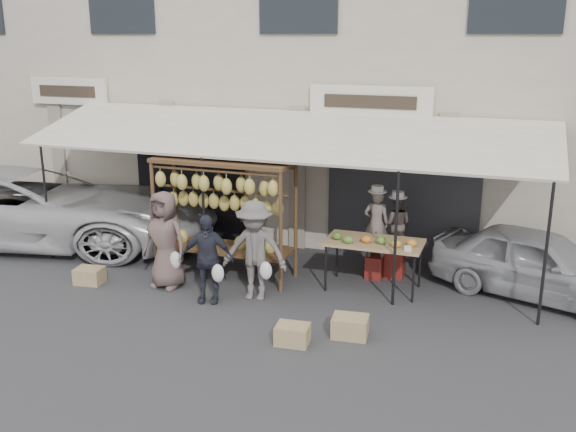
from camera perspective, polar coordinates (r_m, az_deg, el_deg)
name	(u,v)px	position (r m, az deg, el deg)	size (l,w,h in m)	color
ground_plane	(229,310)	(10.75, -5.27, -8.35)	(90.00, 90.00, 0.00)	#2D2D30
shophouse	(338,66)	(15.94, 4.50, 13.12)	(24.00, 6.15, 7.30)	beige
awning	(277,136)	(12.05, -0.95, 7.15)	(10.00, 2.35, 2.92)	silver
banana_rack	(223,195)	(11.72, -5.83, 1.84)	(2.60, 0.90, 2.24)	#4F381E
produce_table	(374,243)	(11.33, 7.64, -2.41)	(1.70, 0.90, 1.04)	tan
vendor_left	(376,223)	(11.83, 7.84, -0.66)	(0.46, 0.30, 1.27)	#695E5B
vendor_right	(397,224)	(11.96, 9.64, -0.70)	(0.53, 0.41, 1.08)	#493E3B
customer_left	(165,240)	(11.58, -10.87, -2.09)	(0.86, 0.56, 1.77)	brown
customer_mid	(207,258)	(10.88, -7.22, -3.77)	(0.90, 0.37, 1.53)	#282A35
customer_right	(255,250)	(10.89, -2.98, -3.08)	(1.12, 0.64, 1.73)	#605A56
stool_left	(374,267)	(12.10, 7.69, -4.51)	(0.31, 0.31, 0.43)	maroon
stool_right	(395,264)	(12.20, 9.47, -4.25)	(0.35, 0.35, 0.49)	maroon
crate_near_a	(292,334)	(9.58, 0.40, -10.48)	(0.48, 0.37, 0.29)	tan
crate_near_b	(350,327)	(9.83, 5.53, -9.76)	(0.53, 0.40, 0.32)	tan
crate_far	(89,276)	(12.31, -17.23, -5.08)	(0.49, 0.37, 0.29)	tan
van	(17,188)	(14.97, -22.96, 2.29)	(2.67, 5.79, 2.42)	silver
sedan	(538,263)	(11.83, 21.30, -3.95)	(1.43, 3.56, 1.21)	#9C9CA1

